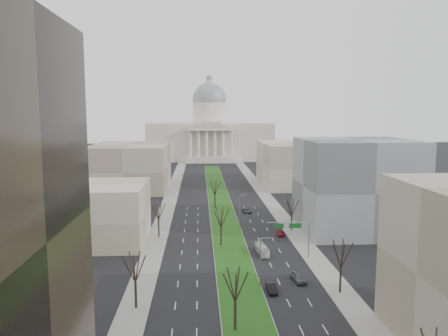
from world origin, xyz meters
name	(u,v)px	position (x,y,z in m)	size (l,w,h in m)	color
ground	(221,208)	(0.00, 120.00, 0.00)	(600.00, 600.00, 0.00)	black
median	(221,209)	(0.00, 118.99, 0.10)	(8.00, 222.03, 0.20)	#999993
sidewalk_left	(160,229)	(-17.50, 95.00, 0.07)	(5.00, 330.00, 0.15)	gray
sidewalk_right	(290,227)	(17.50, 95.00, 0.07)	(5.00, 330.00, 0.15)	gray
capitol	(210,134)	(0.00, 269.59, 16.31)	(80.00, 46.00, 55.00)	beige
building_beige_left	(91,213)	(-33.00, 85.00, 7.00)	(26.00, 22.00, 14.00)	tan
building_grey_right	(356,185)	(34.00, 92.00, 12.00)	(28.00, 26.00, 24.00)	slate
building_far_left	(131,166)	(-35.00, 160.00, 9.00)	(30.00, 40.00, 18.00)	gray
building_far_right	(297,164)	(35.00, 165.00, 9.00)	(30.00, 40.00, 18.00)	tan
tree_left_mid	(135,266)	(-17.20, 48.00, 7.00)	(5.40, 5.40, 9.72)	black
tree_left_far	(158,210)	(-17.20, 88.00, 6.84)	(5.28, 5.28, 9.50)	black
tree_right_mid	(341,253)	(17.20, 52.00, 7.16)	(5.52, 5.52, 9.94)	black
tree_right_far	(292,206)	(17.20, 92.00, 6.53)	(5.04, 5.04, 9.07)	black
tree_median_a	(235,284)	(-2.00, 40.00, 7.00)	(5.40, 5.40, 9.72)	black
tree_median_b	(221,216)	(-2.00, 80.00, 7.00)	(5.40, 5.40, 9.72)	black
tree_median_c	(215,187)	(-2.00, 120.00, 7.00)	(5.40, 5.40, 9.72)	black
streetlamp_median_b	(261,262)	(3.76, 55.00, 4.81)	(1.90, 0.20, 9.16)	gray
streetlamp_median_c	(240,211)	(3.76, 95.00, 4.81)	(1.90, 0.20, 9.16)	gray
mast_arm_signs	(296,231)	(13.49, 70.03, 6.11)	(9.12, 0.24, 8.09)	gray
car_grey_near	(298,277)	(11.17, 57.51, 0.84)	(1.98, 4.93, 1.68)	#515259
car_black	(271,288)	(5.42, 53.15, 0.73)	(1.54, 4.40, 1.45)	black
car_red	(280,233)	(13.50, 87.91, 0.64)	(1.80, 4.43, 1.28)	maroon
car_grey_far	(247,211)	(7.68, 113.42, 0.62)	(2.07, 4.48, 1.25)	#44454A
box_van	(262,249)	(6.67, 73.55, 1.04)	(1.75, 7.49, 2.09)	silver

